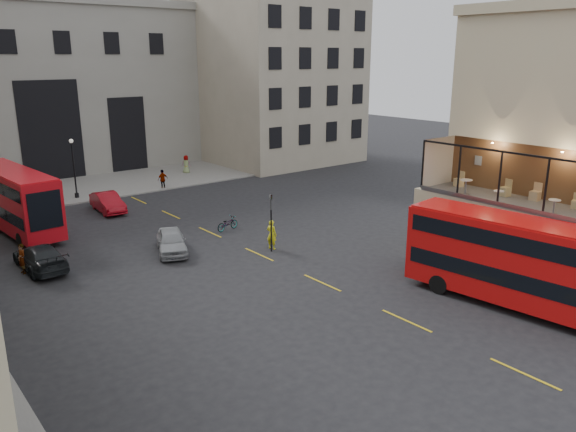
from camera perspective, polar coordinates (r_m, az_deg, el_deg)
ground at (r=29.35m, az=14.45°, el=-9.19°), size 140.00×140.00×0.00m
host_building_main at (r=35.55m, az=25.14°, el=7.30°), size 7.26×11.40×15.10m
host_frontage at (r=33.71m, az=21.40°, el=-2.38°), size 3.00×11.00×4.50m
cafe_floor at (r=33.11m, az=21.80°, el=1.40°), size 3.00×10.00×0.10m
gateway at (r=65.69m, az=-24.63°, el=12.06°), size 35.00×10.60×18.00m
building_right at (r=69.43m, az=-1.94°, el=14.42°), size 16.60×18.60×20.00m
pavement_far at (r=57.05m, az=-21.93°, el=2.47°), size 40.00×12.00×0.12m
traffic_light_near at (r=35.79m, az=-1.73°, el=0.06°), size 0.16×0.20×3.80m
street_lamp_b at (r=52.83m, az=-20.87°, el=4.17°), size 0.36×0.36×5.33m
bus_near at (r=30.02m, az=22.54°, el=-4.09°), size 3.98×11.63×4.55m
bus_far at (r=44.47m, az=-26.05°, el=1.74°), size 3.52×11.55×4.54m
car_a at (r=36.84m, az=-11.75°, el=-2.53°), size 3.35×4.76×1.50m
car_b at (r=47.86m, az=-17.85°, el=1.33°), size 1.93×4.80×1.55m
car_c at (r=36.36m, az=-23.86°, el=-3.85°), size 2.17×5.21×1.50m
bicycle at (r=41.02m, az=-6.17°, el=-0.76°), size 1.96×0.94×0.99m
cyclist at (r=36.70m, az=-1.67°, el=-1.89°), size 0.69×0.83×1.96m
pedestrian_b at (r=53.71m, az=-23.97°, el=2.41°), size 1.13×1.37×1.85m
pedestrian_c at (r=54.76m, az=-12.61°, el=3.66°), size 1.14×0.58×1.86m
pedestrian_d at (r=61.61m, az=-10.31°, el=5.17°), size 1.11×1.14×1.97m
pedestrian_e at (r=36.08m, az=-25.42°, el=-3.95°), size 0.53×0.71×1.78m
cafe_table_near at (r=31.00m, az=25.43°, el=1.08°), size 0.58×0.58×0.73m
cafe_table_mid at (r=32.18m, az=20.60°, el=2.03°), size 0.54×0.54×0.67m
cafe_table_far at (r=33.60m, az=17.63°, el=3.07°), size 0.68×0.68×0.85m
cafe_chair_a at (r=32.61m, az=27.20°, el=1.09°), size 0.48×0.48×0.80m
cafe_chair_b at (r=33.52m, az=23.82°, el=1.95°), size 0.48×0.48×0.97m
cafe_chair_c at (r=33.93m, az=21.21°, el=2.39°), size 0.56×0.56×0.96m
cafe_chair_d at (r=35.56m, az=16.97°, el=3.34°), size 0.55×0.55×0.92m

